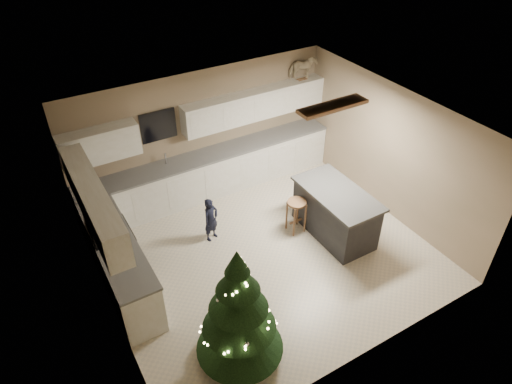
# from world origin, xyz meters

# --- Properties ---
(ground_plane) EXTENTS (5.50, 5.50, 0.00)m
(ground_plane) POSITION_xyz_m (0.00, 0.00, 0.00)
(ground_plane) COLOR beige
(room_shell) EXTENTS (5.52, 5.02, 2.61)m
(room_shell) POSITION_xyz_m (0.02, 0.00, 1.75)
(room_shell) COLOR gray
(room_shell) RESTS_ON ground_plane
(cabinetry) EXTENTS (5.50, 3.20, 2.00)m
(cabinetry) POSITION_xyz_m (-0.91, 1.65, 0.76)
(cabinetry) COLOR white
(cabinetry) RESTS_ON ground_plane
(island) EXTENTS (0.90, 1.70, 0.95)m
(island) POSITION_xyz_m (1.40, -0.17, 0.48)
(island) COLOR black
(island) RESTS_ON ground_plane
(bar_stool) EXTENTS (0.36, 0.36, 0.68)m
(bar_stool) POSITION_xyz_m (0.82, 0.25, 0.51)
(bar_stool) COLOR #8E5C3E
(bar_stool) RESTS_ON ground_plane
(christmas_tree) EXTENTS (1.28, 1.24, 2.05)m
(christmas_tree) POSITION_xyz_m (-1.42, -1.60, 0.84)
(christmas_tree) COLOR #3F2816
(christmas_tree) RESTS_ON ground_plane
(toddler) EXTENTS (0.38, 0.31, 0.89)m
(toddler) POSITION_xyz_m (-0.66, 0.86, 0.44)
(toddler) COLOR black
(toddler) RESTS_ON ground_plane
(rocking_horse) EXTENTS (0.61, 0.38, 0.50)m
(rocking_horse) POSITION_xyz_m (2.30, 2.32, 2.26)
(rocking_horse) COLOR #8E5C3E
(rocking_horse) RESTS_ON cabinetry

